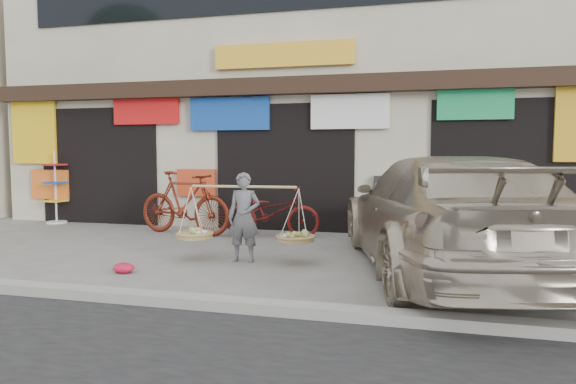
% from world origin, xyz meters
% --- Properties ---
extents(ground, '(70.00, 70.00, 0.00)m').
position_xyz_m(ground, '(0.00, 0.00, 0.00)').
color(ground, gray).
rests_on(ground, ground).
extents(kerb, '(70.00, 0.25, 0.12)m').
position_xyz_m(kerb, '(0.00, -2.00, 0.06)').
color(kerb, gray).
rests_on(kerb, ground).
extents(shophouse_block, '(14.00, 6.32, 7.00)m').
position_xyz_m(shophouse_block, '(-0.00, 6.42, 3.45)').
color(shophouse_block, beige).
rests_on(shophouse_block, ground).
extents(street_vendor, '(2.16, 0.66, 1.38)m').
position_xyz_m(street_vendor, '(0.20, 0.33, 0.62)').
color(street_vendor, slate).
rests_on(street_vendor, ground).
extents(bike_1, '(2.22, 0.99, 1.29)m').
position_xyz_m(bike_1, '(-1.84, 2.47, 0.65)').
color(bike_1, maroon).
rests_on(bike_1, ground).
extents(bike_2, '(1.95, 0.84, 0.99)m').
position_xyz_m(bike_2, '(-0.02, 2.60, 0.50)').
color(bike_2, maroon).
rests_on(bike_2, ground).
extents(suv, '(3.56, 6.03, 1.64)m').
position_xyz_m(suv, '(3.14, 0.39, 0.82)').
color(suv, '#BDB098').
rests_on(suv, ground).
extents(display_rack, '(0.47, 0.47, 1.70)m').
position_xyz_m(display_rack, '(-5.50, 3.23, 0.68)').
color(display_rack, silver).
rests_on(display_rack, ground).
extents(red_bag, '(0.31, 0.25, 0.14)m').
position_xyz_m(red_bag, '(-1.19, -0.80, 0.07)').
color(red_bag, red).
rests_on(red_bag, ground).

